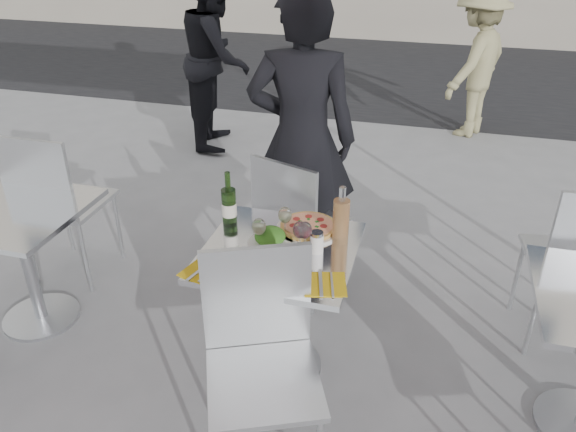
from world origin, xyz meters
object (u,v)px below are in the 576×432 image
(carafe, at_px, (341,220))
(chair_far, at_px, (295,218))
(side_table_left, at_px, (22,242))
(pedestrian_a, at_px, (217,57))
(woman_diner, at_px, (302,140))
(wineglass_red_a, at_px, (300,231))
(wineglass_white_b, at_px, (285,216))
(napkin_right, at_px, (325,284))
(napkin_left, at_px, (205,271))
(sugar_shaker, at_px, (317,242))
(wineglass_white_a, at_px, (259,228))
(wine_bottle, at_px, (229,205))
(wineglass_red_b, at_px, (305,231))
(salad_plate, at_px, (270,238))
(main_table, at_px, (280,285))
(chair_near, at_px, (261,347))
(pizza_near, at_px, (267,270))
(pizza_far, at_px, (308,227))
(pedestrian_b, at_px, (476,62))
(side_chair_lfar, at_px, (55,196))

(carafe, bearing_deg, chair_far, 126.79)
(side_table_left, distance_m, pedestrian_a, 3.01)
(woman_diner, relative_size, wineglass_red_a, 11.73)
(wineglass_white_b, xyz_separation_m, napkin_right, (0.28, -0.35, -0.11))
(carafe, relative_size, napkin_left, 1.32)
(woman_diner, distance_m, sugar_shaker, 1.00)
(wineglass_white_a, bearing_deg, wine_bottle, 141.91)
(wineglass_red_b, bearing_deg, pedestrian_a, 118.75)
(side_table_left, bearing_deg, salad_plate, 1.28)
(main_table, distance_m, chair_near, 0.51)
(wine_bottle, relative_size, napkin_right, 1.35)
(pedestrian_a, bearing_deg, pizza_near, -167.82)
(main_table, bearing_deg, side_table_left, 180.00)
(pizza_near, bearing_deg, main_table, 89.88)
(salad_plate, bearing_deg, pizza_far, 51.09)
(napkin_left, distance_m, napkin_right, 0.54)
(side_table_left, relative_size, wineglass_red_b, 4.76)
(side_table_left, bearing_deg, wineglass_red_a, 0.42)
(side_table_left, height_order, pizza_near, pizza_near)
(main_table, xyz_separation_m, chair_far, (-0.09, 0.62, 0.03))
(chair_far, xyz_separation_m, napkin_right, (0.36, -0.84, 0.18))
(chair_far, distance_m, salad_plate, 0.63)
(pedestrian_a, xyz_separation_m, napkin_right, (1.78, -3.21, -0.13))
(chair_near, height_order, wineglass_white_b, chair_near)
(pizza_far, bearing_deg, sugar_shaker, -65.40)
(side_table_left, bearing_deg, napkin_left, -12.38)
(pedestrian_b, xyz_separation_m, wineglass_white_a, (-1.05, -3.96, 0.09))
(napkin_right, bearing_deg, pizza_far, 98.19)
(chair_far, distance_m, napkin_right, 0.94)
(sugar_shaker, bearing_deg, wineglass_red_b, -169.44)
(woman_diner, relative_size, napkin_right, 8.42)
(side_table_left, relative_size, wineglass_white_a, 4.76)
(side_chair_lfar, xyz_separation_m, napkin_right, (1.84, -0.64, 0.14))
(chair_near, relative_size, napkin_right, 4.56)
(woman_diner, xyz_separation_m, pizza_near, (0.14, -1.16, -0.16))
(side_chair_lfar, distance_m, napkin_right, 1.95)
(wine_bottle, xyz_separation_m, carafe, (0.57, -0.00, 0.00))
(sugar_shaker, distance_m, wineglass_red_b, 0.08)
(chair_near, xyz_separation_m, sugar_shaker, (0.11, 0.53, 0.21))
(side_chair_lfar, height_order, pedestrian_a, pedestrian_a)
(wineglass_red_b, bearing_deg, wineglass_white_a, -173.04)
(chair_near, relative_size, carafe, 3.45)
(napkin_left, height_order, napkin_right, same)
(main_table, bearing_deg, salad_plate, 150.30)
(wineglass_white_a, height_order, wineglass_red_b, same)
(carafe, distance_m, wineglass_white_a, 0.39)
(pizza_far, xyz_separation_m, carafe, (0.17, -0.06, 0.10))
(chair_far, distance_m, pizza_far, 0.49)
(woman_diner, distance_m, wineglass_white_b, 0.85)
(chair_near, bearing_deg, napkin_left, 121.15)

